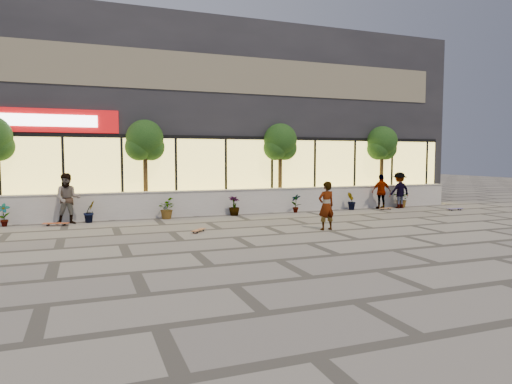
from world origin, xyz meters
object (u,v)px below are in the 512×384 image
object	(u,v)px
skater_left	(68,199)
skateboard_right_near	(386,208)
skater_right_near	(381,192)
skateboard_left	(56,223)
tree_east	(382,145)
skater_center	(326,206)
skateboard_center	(198,230)
tree_midwest	(145,143)
tree_mideast	(280,144)
skateboard_right_far	(455,209)
skater_right_far	(399,190)

from	to	relation	value
skater_left	skateboard_right_near	bearing A→B (deg)	1.18
skater_right_near	skateboard_left	size ratio (longest dim) A/B	1.78
tree_east	skater_center	distance (m)	8.93
skater_right_near	skateboard_center	world-z (taller)	skater_right_near
tree_midwest	tree_mideast	size ratio (longest dim) A/B	1.00
skater_center	skater_right_near	size ratio (longest dim) A/B	1.01
tree_east	skater_right_near	world-z (taller)	tree_east
skater_left	skateboard_right_near	distance (m)	13.44
skater_left	skateboard_left	bearing A→B (deg)	-138.34
tree_mideast	skateboard_center	xyz separation A→B (m)	(-4.96, -4.80, -2.91)
skater_center	skater_right_near	xyz separation A→B (m)	(5.39, 4.44, -0.01)
skater_right_near	tree_east	bearing A→B (deg)	-117.79
tree_mideast	skateboard_right_near	xyz separation A→B (m)	(4.50, -1.75, -2.92)
skater_left	skateboard_right_far	distance (m)	16.29
tree_mideast	skateboard_right_far	xyz separation A→B (m)	(7.27, -3.07, -2.91)
skater_right_near	skateboard_right_far	size ratio (longest dim) A/B	2.02
tree_mideast	skater_right_near	size ratio (longest dim) A/B	2.45
skater_center	tree_mideast	bearing A→B (deg)	-102.73
tree_mideast	tree_midwest	bearing A→B (deg)	180.00
skater_right_far	skateboard_right_near	xyz separation A→B (m)	(-1.01, -0.35, -0.77)
tree_east	skater_right_far	bearing A→B (deg)	-89.68
skater_center	skateboard_center	xyz separation A→B (m)	(-4.07, 1.04, -0.73)
skater_right_near	skateboard_center	bearing A→B (deg)	27.53
skater_right_far	tree_midwest	bearing A→B (deg)	-9.75
tree_east	skateboard_left	xyz separation A→B (m)	(-14.82, -1.73, -2.90)
tree_mideast	skateboard_right_near	distance (m)	5.64
tree_east	skateboard_left	bearing A→B (deg)	-173.35
skateboard_left	skater_right_far	bearing A→B (deg)	15.70
skateboard_center	skateboard_left	world-z (taller)	skateboard_left
tree_mideast	skateboard_center	distance (m)	7.49
skateboard_left	skateboard_center	bearing A→B (deg)	-20.75
skater_left	skateboard_left	size ratio (longest dim) A/B	2.05
skater_left	skateboard_left	world-z (taller)	skater_left
tree_mideast	skater_center	distance (m)	6.29
tree_midwest	skater_right_far	xyz separation A→B (m)	(11.51, -1.40, -2.14)
skater_center	skateboard_right_far	size ratio (longest dim) A/B	2.04
skateboard_left	skateboard_right_far	bearing A→B (deg)	9.80
skater_left	skater_right_near	size ratio (longest dim) A/B	1.15
tree_mideast	skateboard_right_near	world-z (taller)	tree_mideast
skater_left	skateboard_right_far	xyz separation A→B (m)	(16.18, -1.67, -0.84)
skateboard_right_near	skateboard_center	bearing A→B (deg)	-167.76
skater_right_near	skateboard_right_far	bearing A→B (deg)	156.61
tree_midwest	skater_right_near	size ratio (longest dim) A/B	2.45
tree_midwest	skateboard_right_far	size ratio (longest dim) A/B	4.95
tree_mideast	skater_right_far	xyz separation A→B (m)	(5.51, -1.40, -2.14)
tree_east	skateboard_right_near	bearing A→B (deg)	-119.78
skateboard_right_far	skater_right_near	bearing A→B (deg)	153.60
tree_midwest	skater_center	xyz separation A→B (m)	(5.11, -5.84, -2.18)
skateboard_right_far	tree_midwest	bearing A→B (deg)	171.70
tree_midwest	skateboard_left	xyz separation A→B (m)	(-3.32, -1.73, -2.90)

